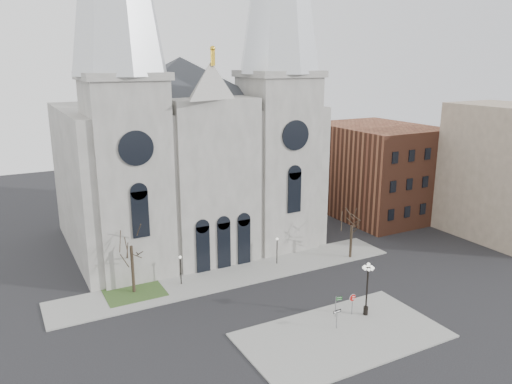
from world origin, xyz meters
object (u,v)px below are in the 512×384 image
globe_lamp (367,282)px  one_way_sign (337,315)px  street_name_sign (336,304)px  stop_sign (352,300)px

globe_lamp → one_way_sign: bearing=-169.3°
one_way_sign → street_name_sign: 2.22m
globe_lamp → street_name_sign: globe_lamp is taller
one_way_sign → street_name_sign: size_ratio=0.94×
one_way_sign → street_name_sign: bearing=50.2°
stop_sign → one_way_sign: (-2.88, -1.41, -0.20)m
globe_lamp → one_way_sign: 4.54m
stop_sign → globe_lamp: 2.22m
stop_sign → street_name_sign: stop_sign is taller
stop_sign → globe_lamp: globe_lamp is taller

